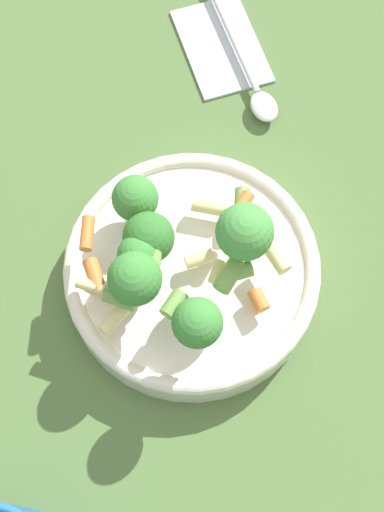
# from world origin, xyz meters

# --- Properties ---
(ground_plane) EXTENTS (3.00, 3.00, 0.00)m
(ground_plane) POSITION_xyz_m (0.00, 0.00, 0.00)
(ground_plane) COLOR #4C6B38
(bowl) EXTENTS (0.22, 0.22, 0.04)m
(bowl) POSITION_xyz_m (0.00, 0.00, 0.02)
(bowl) COLOR silver
(bowl) RESTS_ON ground_plane
(pasta_salad) EXTENTS (0.18, 0.17, 0.10)m
(pasta_salad) POSITION_xyz_m (-0.02, -0.01, 0.09)
(pasta_salad) COLOR #8CB766
(pasta_salad) RESTS_ON bowl
(napkin) EXTENTS (0.08, 0.12, 0.01)m
(napkin) POSITION_xyz_m (0.10, 0.24, 0.00)
(napkin) COLOR #B2BCC6
(napkin) RESTS_ON ground_plane
(spoon) EXTENTS (0.03, 0.19, 0.01)m
(spoon) POSITION_xyz_m (0.11, 0.20, 0.01)
(spoon) COLOR silver
(spoon) RESTS_ON napkin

